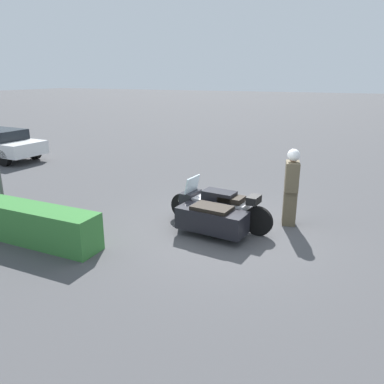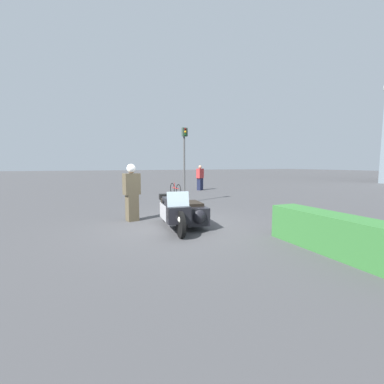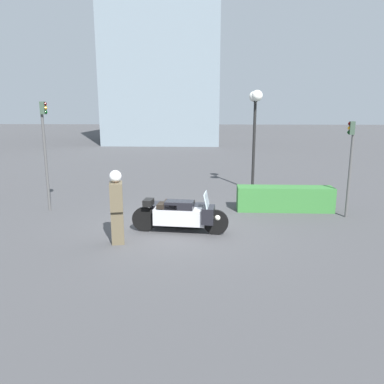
# 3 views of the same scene
# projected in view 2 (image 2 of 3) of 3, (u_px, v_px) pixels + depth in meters

# --- Properties ---
(ground_plane) EXTENTS (160.00, 160.00, 0.00)m
(ground_plane) POSITION_uv_depth(u_px,v_px,m) (179.00, 226.00, 7.81)
(ground_plane) COLOR #424244
(police_motorcycle) EXTENTS (2.71, 1.42, 1.17)m
(police_motorcycle) POSITION_uv_depth(u_px,v_px,m) (183.00, 212.00, 7.58)
(police_motorcycle) COLOR black
(police_motorcycle) RESTS_ON ground
(officer_rider) EXTENTS (0.42, 0.58, 1.90)m
(officer_rider) POSITION_uv_depth(u_px,v_px,m) (132.00, 191.00, 8.51)
(officer_rider) COLOR brown
(officer_rider) RESTS_ON ground
(hedge_bush_curbside) EXTENTS (3.21, 0.71, 0.83)m
(hedge_bush_curbside) POSITION_uv_depth(u_px,v_px,m) (337.00, 235.00, 5.39)
(hedge_bush_curbside) COLOR #337033
(hedge_bush_curbside) RESTS_ON ground
(traffic_light_far) EXTENTS (0.23, 0.27, 3.62)m
(traffic_light_far) POSITION_uv_depth(u_px,v_px,m) (184.00, 154.00, 12.36)
(traffic_light_far) COLOR #4C4C4C
(traffic_light_far) RESTS_ON ground
(pedestrian_bystander) EXTENTS (0.52, 0.60, 1.83)m
(pedestrian_bystander) POSITION_uv_depth(u_px,v_px,m) (200.00, 178.00, 18.81)
(pedestrian_bystander) COLOR #191E38
(pedestrian_bystander) RESTS_ON ground
(bicycle_parked) EXTENTS (1.76, 0.13, 0.76)m
(bicycle_parked) POSITION_uv_depth(u_px,v_px,m) (175.00, 189.00, 16.09)
(bicycle_parked) COLOR black
(bicycle_parked) RESTS_ON ground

